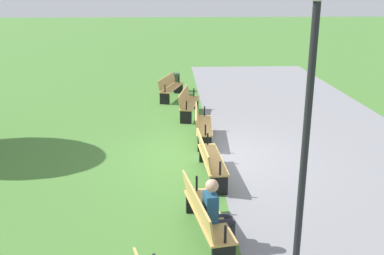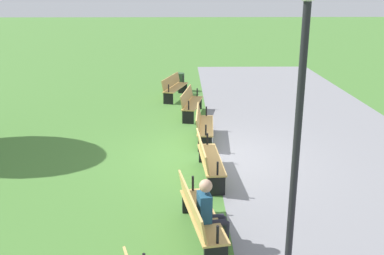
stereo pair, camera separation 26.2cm
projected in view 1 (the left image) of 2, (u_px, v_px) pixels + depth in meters
The scene contains 10 objects.
ground_plane at pixel (209, 157), 11.36m from camera, with size 120.00×120.00×0.00m, color #477A33.
path_paving at pixel (330, 154), 11.50m from camera, with size 27.55×6.09×0.01m, color gray.
bench_0 at pixel (170, 87), 17.27m from camera, with size 2.04×1.03×0.89m.
bench_1 at pixel (188, 102), 14.89m from camera, with size 2.04×0.82×0.89m.
bench_2 at pixel (202, 124), 12.45m from camera, with size 2.02×0.59×0.89m.
bench_3 at pixel (209, 158), 9.97m from camera, with size 2.02×0.59×0.89m.
bench_4 at pixel (204, 213), 7.50m from camera, with size 2.04×0.82×0.89m.
person_seated at pixel (216, 210), 7.28m from camera, with size 0.39×0.56×1.20m.
lamp_post at pixel (310, 85), 5.61m from camera, with size 0.32×0.32×4.32m.
trash_bin at pixel (175, 82), 18.63m from camera, with size 0.40×0.40×0.76m, color #2D512D.
Camera 1 is at (10.57, -0.93, 4.15)m, focal length 40.87 mm.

